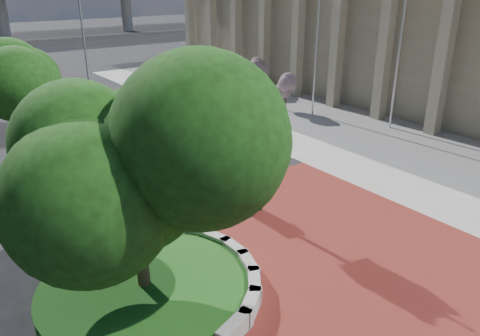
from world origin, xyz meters
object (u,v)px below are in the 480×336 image
(flagpole_a, at_px, (402,29))
(street_lamp_near, at_px, (86,33))
(flagpole_b, at_px, (317,36))
(post_clock, at_px, (248,138))
(parked_car, at_px, (38,67))

(flagpole_a, height_order, street_lamp_near, flagpole_a)
(flagpole_b, relative_size, street_lamp_near, 1.22)
(post_clock, height_order, flagpole_a, flagpole_a)
(parked_car, height_order, flagpole_a, flagpole_a)
(flagpole_a, relative_size, street_lamp_near, 1.39)
(flagpole_a, bearing_deg, post_clock, -165.44)
(parked_car, relative_size, flagpole_b, 0.40)
(parked_car, height_order, flagpole_b, flagpole_b)
(flagpole_b, height_order, street_lamp_near, flagpole_b)
(flagpole_a, xyz_separation_m, street_lamp_near, (-12.06, 18.62, -1.06))
(post_clock, relative_size, parked_car, 1.34)
(post_clock, height_order, parked_car, post_clock)
(post_clock, relative_size, flagpole_a, 0.47)
(parked_car, relative_size, street_lamp_near, 0.49)
(flagpole_a, bearing_deg, flagpole_b, 109.40)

